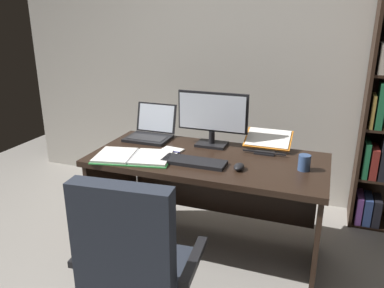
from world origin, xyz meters
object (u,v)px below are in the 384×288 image
object	(u,v)px
desk	(210,180)
laptop	(151,131)
computer_mouse	(239,167)
open_binder	(133,157)
keyboard	(194,162)
notepad	(168,152)
coffee_mug	(304,163)
pen	(171,151)
office_chair	(136,278)
monitor	(212,119)
reading_stand_with_book	(268,141)

from	to	relation	value
desk	laptop	world-z (taller)	laptop
computer_mouse	open_binder	xyz separation A→B (m)	(-0.72, -0.05, -0.01)
desk	keyboard	world-z (taller)	keyboard
computer_mouse	notepad	xyz separation A→B (m)	(-0.54, 0.13, -0.02)
coffee_mug	desk	bearing A→B (deg)	172.33
keyboard	open_binder	distance (m)	0.42
pen	office_chair	bearing A→B (deg)	-77.95
monitor	open_binder	xyz separation A→B (m)	(-0.42, -0.44, -0.19)
monitor	computer_mouse	size ratio (longest dim) A/B	5.05
computer_mouse	open_binder	distance (m)	0.72
desk	reading_stand_with_book	distance (m)	0.50
reading_stand_with_book	desk	bearing A→B (deg)	-147.04
laptop	desk	bearing A→B (deg)	-17.90
open_binder	desk	bearing A→B (deg)	18.51
desk	pen	bearing A→B (deg)	-160.94
computer_mouse	pen	xyz separation A→B (m)	(-0.52, 0.13, -0.01)
desk	keyboard	xyz separation A→B (m)	(-0.05, -0.22, 0.21)
desk	reading_stand_with_book	bearing A→B (deg)	32.96
monitor	coffee_mug	xyz separation A→B (m)	(0.68, -0.26, -0.16)
pen	coffee_mug	xyz separation A→B (m)	(0.90, 0.01, 0.04)
monitor	coffee_mug	world-z (taller)	monitor
laptop	computer_mouse	distance (m)	0.90
monitor	pen	world-z (taller)	monitor
monitor	coffee_mug	bearing A→B (deg)	-20.59
keyboard	open_binder	world-z (taller)	same
office_chair	reading_stand_with_book	xyz separation A→B (m)	(0.43, 1.23, 0.39)
coffee_mug	keyboard	bearing A→B (deg)	-168.90
open_binder	pen	world-z (taller)	open_binder
laptop	keyboard	size ratio (longest dim) A/B	0.80
reading_stand_with_book	pen	size ratio (longest dim) A/B	2.36
keyboard	notepad	xyz separation A→B (m)	(-0.24, 0.13, -0.01)
notepad	pen	size ratio (longest dim) A/B	1.50
laptop	coffee_mug	world-z (taller)	laptop
keyboard	computer_mouse	size ratio (longest dim) A/B	4.04
computer_mouse	open_binder	world-z (taller)	computer_mouse
office_chair	coffee_mug	xyz separation A→B (m)	(0.71, 0.92, 0.38)
keyboard	notepad	bearing A→B (deg)	152.08
open_binder	notepad	distance (m)	0.25
monitor	notepad	bearing A→B (deg)	-132.49
notepad	open_binder	bearing A→B (deg)	-135.13
open_binder	coffee_mug	bearing A→B (deg)	-2.13
open_binder	pen	bearing A→B (deg)	30.23
keyboard	desk	bearing A→B (deg)	78.18
monitor	open_binder	distance (m)	0.64
monitor	keyboard	size ratio (longest dim) A/B	1.25
office_chair	keyboard	bearing A→B (deg)	82.73
keyboard	pen	bearing A→B (deg)	149.97
notepad	reading_stand_with_book	bearing A→B (deg)	26.68
office_chair	laptop	bearing A→B (deg)	106.67
reading_stand_with_book	pen	distance (m)	0.70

